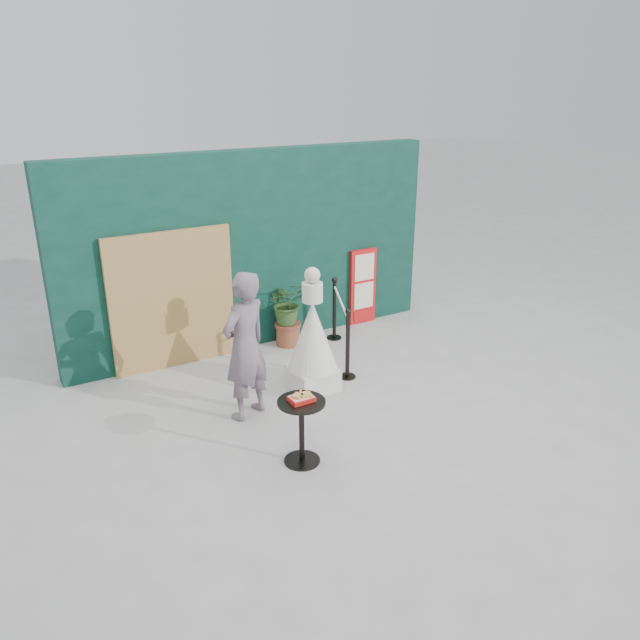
{
  "coord_description": "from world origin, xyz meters",
  "views": [
    {
      "loc": [
        -3.9,
        -5.31,
        3.93
      ],
      "look_at": [
        0.0,
        1.2,
        1.0
      ],
      "focal_mm": 35.0,
      "sensor_mm": 36.0,
      "label": 1
    }
  ],
  "objects": [
    {
      "name": "bamboo_fence",
      "position": [
        -1.4,
        2.94,
        1.0
      ],
      "size": [
        1.8,
        0.08,
        2.0
      ],
      "primitive_type": "cube",
      "color": "tan",
      "rests_on": "ground"
    },
    {
      "name": "back_wall",
      "position": [
        0.0,
        3.15,
        1.5
      ],
      "size": [
        6.0,
        0.3,
        3.0
      ],
      "primitive_type": "cube",
      "color": "black",
      "rests_on": "ground"
    },
    {
      "name": "cafe_table",
      "position": [
        -1.06,
        -0.19,
        0.5
      ],
      "size": [
        0.52,
        0.52,
        0.75
      ],
      "color": "black",
      "rests_on": "ground"
    },
    {
      "name": "menu_board",
      "position": [
        1.9,
        2.95,
        0.65
      ],
      "size": [
        0.5,
        0.07,
        1.3
      ],
      "color": "red",
      "rests_on": "ground"
    },
    {
      "name": "food_basket",
      "position": [
        -1.06,
        -0.19,
        0.79
      ],
      "size": [
        0.26,
        0.19,
        0.11
      ],
      "color": "red",
      "rests_on": "cafe_table"
    },
    {
      "name": "statue",
      "position": [
        -0.08,
        1.26,
        0.7
      ],
      "size": [
        0.67,
        0.67,
        1.71
      ],
      "color": "silver",
      "rests_on": "ground"
    },
    {
      "name": "woman",
      "position": [
        -1.14,
        1.05,
        0.93
      ],
      "size": [
        0.8,
        0.67,
        1.87
      ],
      "primitive_type": "imported",
      "rotation": [
        0.0,
        0.0,
        3.52
      ],
      "color": "slate",
      "rests_on": "ground"
    },
    {
      "name": "planter",
      "position": [
        0.34,
        2.76,
        0.61
      ],
      "size": [
        0.62,
        0.53,
        1.05
      ],
      "color": "brown",
      "rests_on": "ground"
    },
    {
      "name": "ground",
      "position": [
        0.0,
        0.0,
        0.0
      ],
      "size": [
        60.0,
        60.0,
        0.0
      ],
      "primitive_type": "plane",
      "color": "#ADAAA5",
      "rests_on": "ground"
    },
    {
      "name": "stanchion_barrier",
      "position": [
        0.81,
        1.95,
        0.49
      ],
      "size": [
        0.84,
        1.54,
        1.03
      ],
      "color": "black",
      "rests_on": "ground"
    }
  ]
}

